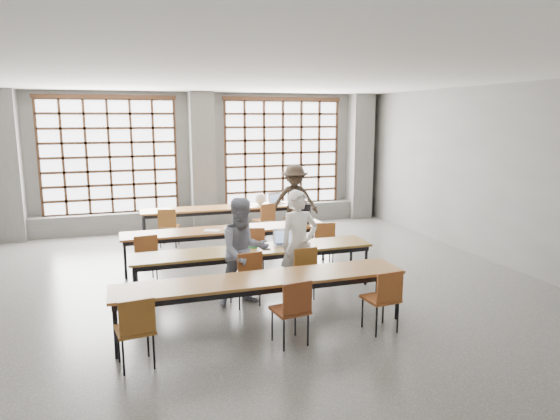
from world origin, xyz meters
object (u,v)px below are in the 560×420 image
(student_female, at_px, (244,252))
(green_box, at_px, (250,245))
(chair_front_right, at_px, (302,267))
(student_back, at_px, (294,201))
(chair_mid_right, at_px, (324,239))
(plastic_bag, at_px, (260,199))
(desk_row_a, at_px, (225,209))
(laptop_front, at_px, (284,241))
(laptop_back, at_px, (276,201))
(mouse, at_px, (308,243))
(chair_front_left, at_px, (247,273))
(phone, at_px, (266,249))
(student_male, at_px, (299,245))
(chair_back_left, at_px, (168,224))
(red_pouch, at_px, (135,326))
(desk_row_c, at_px, (254,253))
(chair_back_right, at_px, (297,215))
(desk_row_b, at_px, (227,232))
(desk_row_d, at_px, (263,282))
(chair_mid_centre, at_px, (254,244))
(chair_mid_left, at_px, (145,253))
(backpack, at_px, (303,213))
(chair_near_left, at_px, (136,325))
(chair_back_mid, at_px, (265,217))
(chair_near_right, at_px, (384,295))
(chair_near_mid, at_px, (293,306))

(student_female, height_order, green_box, student_female)
(chair_front_right, relative_size, student_back, 0.50)
(chair_mid_right, xyz_separation_m, plastic_bag, (-0.41, 3.04, 0.34))
(desk_row_a, xyz_separation_m, laptop_front, (0.20, -3.88, 0.13))
(laptop_back, xyz_separation_m, mouse, (-0.75, -4.11, -0.04))
(chair_front_left, xyz_separation_m, phone, (0.47, 0.53, 0.20))
(chair_mid_right, bearing_deg, chair_front_right, -123.27)
(chair_front_right, xyz_separation_m, phone, (-0.43, 0.53, 0.20))
(student_male, xyz_separation_m, phone, (-0.42, 0.40, -0.14))
(student_male, relative_size, green_box, 6.98)
(chair_front_left, bearing_deg, chair_back_left, 101.01)
(plastic_bag, distance_m, red_pouch, 6.90)
(chair_mid_right, bearing_deg, laptop_back, 89.54)
(desk_row_c, relative_size, chair_back_right, 4.55)
(desk_row_b, relative_size, red_pouch, 20.00)
(desk_row_a, relative_size, desk_row_d, 1.00)
(chair_mid_centre, bearing_deg, student_male, -77.44)
(chair_front_right, bearing_deg, mouse, 60.73)
(desk_row_d, xyz_separation_m, student_male, (0.89, 0.99, 0.21))
(chair_mid_left, height_order, backpack, backpack)
(desk_row_d, xyz_separation_m, backpack, (1.78, 3.16, 0.27))
(chair_mid_right, height_order, chair_near_left, same)
(chair_mid_left, height_order, red_pouch, chair_mid_left)
(student_male, bearing_deg, chair_mid_right, 48.42)
(desk_row_d, height_order, student_male, student_male)
(desk_row_c, xyz_separation_m, chair_mid_left, (-1.70, 0.99, -0.13))
(student_female, height_order, red_pouch, student_female)
(student_back, distance_m, plastic_bag, 0.89)
(desk_row_c, relative_size, phone, 30.77)
(chair_mid_centre, relative_size, chair_near_left, 1.00)
(desk_row_c, height_order, chair_mid_right, chair_mid_right)
(laptop_back, distance_m, plastic_bag, 0.45)
(chair_back_mid, height_order, chair_front_right, same)
(desk_row_c, xyz_separation_m, chair_near_left, (-1.98, -2.12, -0.13))
(laptop_back, height_order, green_box, laptop_back)
(desk_row_b, bearing_deg, chair_back_left, 118.66)
(desk_row_d, bearing_deg, chair_front_left, 89.93)
(chair_back_right, xyz_separation_m, chair_mid_right, (-0.31, -2.37, 0.00))
(plastic_bag, bearing_deg, student_back, -38.16)
(desk_row_b, relative_size, green_box, 16.00)
(backpack, bearing_deg, plastic_bag, 117.51)
(chair_near_right, distance_m, student_female, 2.24)
(chair_back_left, relative_size, laptop_front, 2.13)
(chair_mid_left, height_order, chair_near_left, same)
(green_box, bearing_deg, student_male, -41.74)
(mouse, relative_size, red_pouch, 0.49)
(desk_row_a, relative_size, student_back, 2.28)
(student_back, height_order, laptop_front, student_back)
(chair_near_mid, height_order, plastic_bag, plastic_bag)
(chair_near_left, relative_size, chair_near_right, 1.00)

